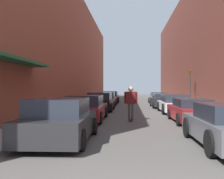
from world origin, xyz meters
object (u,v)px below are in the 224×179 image
Objects in this scene: parked_car_right_3 at (163,101)px; parked_car_right_2 at (174,104)px; parked_car_left_4 at (111,97)px; parked_car_right_4 at (158,98)px; parked_car_left_0 at (60,121)px; parked_car_left_3 at (106,99)px; traffic_light at (190,83)px; parked_car_left_1 at (86,108)px; parked_car_right_1 at (191,111)px; parked_car_left_2 at (100,102)px; skateboarder at (131,100)px.

parked_car_right_2 is at bearing -88.07° from parked_car_right_3.
parked_car_left_4 reaches higher than parked_car_right_4.
parked_car_left_0 reaches higher than parked_car_left_3.
traffic_light reaches higher than parked_car_left_0.
parked_car_left_0 reaches higher than parked_car_right_4.
traffic_light is (7.52, 8.52, 1.51)m from parked_car_left_1.
parked_car_left_1 is at bearing 91.01° from parked_car_left_0.
parked_car_right_3 is at bearing 70.56° from parked_car_left_0.
parked_car_left_4 is 0.96× the size of parked_car_right_1.
parked_car_left_2 reaches higher than parked_car_left_4.
traffic_light is (7.41, 2.90, 1.49)m from parked_car_left_2.
parked_car_right_2 is at bearing -65.02° from parked_car_left_4.
parked_car_right_3 is at bearing 73.13° from skateboarder.
parked_car_right_1 is (5.34, -6.11, -0.08)m from parked_car_left_2.
traffic_light is at bearing -45.07° from parked_car_left_4.
parked_car_left_0 is 0.92× the size of parked_car_right_4.
parked_car_right_4 is at bearing 89.96° from parked_car_right_1.
parked_car_right_1 is (5.36, 4.86, -0.08)m from parked_car_left_0.
parked_car_left_2 is at bearing 111.84° from skateboarder.
parked_car_left_2 is 8.09m from traffic_light.
parked_car_left_0 is 21.29m from parked_car_left_4.
parked_car_left_4 is at bearing 134.93° from traffic_light.
parked_car_right_4 is (0.01, 15.24, 0.03)m from parked_car_right_1.
parked_car_right_4 is 1.37× the size of traffic_light.
parked_car_left_0 reaches higher than parked_car_right_1.
parked_car_left_3 is (0.05, 10.84, 0.01)m from parked_car_left_1.
parked_car_left_1 is 1.06× the size of parked_car_left_3.
traffic_light is at bearing 48.54° from parked_car_left_1.
parked_car_right_3 is at bearing 91.93° from parked_car_right_2.
parked_car_right_3 reaches higher than parked_car_right_1.
parked_car_left_1 is 1.16× the size of parked_car_right_1.
parked_car_right_1 is at bearing -90.18° from parked_car_right_2.
parked_car_right_3 is 5.36m from parked_car_right_4.
parked_car_right_2 is at bearing -89.97° from parked_car_right_4.
parked_car_right_2 is 1.29× the size of traffic_light.
parked_car_right_4 reaches higher than parked_car_right_3.
parked_car_left_4 is 5.46m from parked_car_right_4.
parked_car_right_2 is at bearing -49.59° from parked_car_left_3.
skateboarder reaches higher than parked_car_right_3.
parked_car_right_1 is at bearing -6.95° from skateboarder.
parked_car_left_2 is 0.97× the size of parked_car_right_1.
parked_car_left_3 is 7.97m from traffic_light.
parked_car_left_4 is 0.94× the size of parked_car_right_2.
parked_car_left_1 is 1.46× the size of traffic_light.
parked_car_right_4 is at bearing 69.69° from parked_car_left_1.
parked_car_left_3 is at bearing 164.67° from parked_car_right_3.
parked_car_left_0 is 2.25× the size of skateboarder.
parked_car_right_1 is at bearing -5.15° from parked_car_left_1.
parked_car_left_3 is 1.38× the size of traffic_light.
parked_car_left_2 is (0.02, 10.98, 0.00)m from parked_car_left_0.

